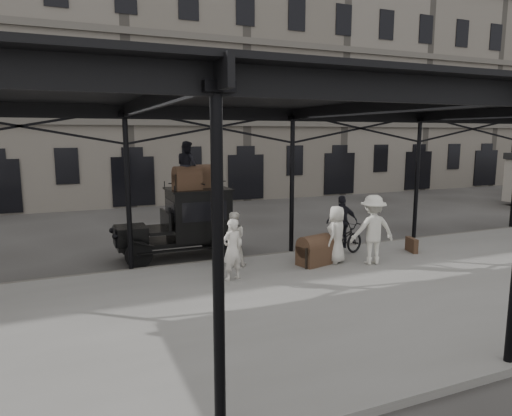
{
  "coord_description": "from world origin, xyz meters",
  "views": [
    {
      "loc": [
        -6.58,
        -10.65,
        3.85
      ],
      "look_at": [
        -1.39,
        1.6,
        1.7
      ],
      "focal_mm": 32.0,
      "sensor_mm": 36.0,
      "label": 1
    }
  ],
  "objects": [
    {
      "name": "suitcase_flat",
      "position": [
        0.61,
        1.09,
        0.35
      ],
      "size": [
        0.6,
        0.41,
        0.4
      ],
      "primitive_type": "cube",
      "rotation": [
        0.0,
        0.0,
        0.48
      ],
      "color": "#4B3423",
      "rests_on": "platform"
    },
    {
      "name": "porter_roof",
      "position": [
        -3.07,
        3.07,
        2.92
      ],
      "size": [
        0.76,
        0.86,
        1.48
      ],
      "primitive_type": "imported",
      "rotation": [
        0.0,
        0.0,
        1.89
      ],
      "color": "black",
      "rests_on": "taxi"
    },
    {
      "name": "wicker_hamper",
      "position": [
        0.58,
        0.76,
        0.4
      ],
      "size": [
        0.63,
        0.48,
        0.5
      ],
      "primitive_type": "cube",
      "rotation": [
        0.0,
        0.0,
        -0.06
      ],
      "color": "olive",
      "rests_on": "platform"
    },
    {
      "name": "ground",
      "position": [
        0.0,
        0.0,
        0.0
      ],
      "size": [
        120.0,
        120.0,
        0.0
      ],
      "primitive_type": "plane",
      "color": "#383533",
      "rests_on": "ground"
    },
    {
      "name": "steamer_trunk_platform",
      "position": [
        -0.07,
        0.39,
        0.51
      ],
      "size": [
        1.1,
        0.83,
        0.72
      ],
      "primitive_type": null,
      "rotation": [
        0.0,
        0.0,
        0.26
      ],
      "color": "#4B3423",
      "rests_on": "platform"
    },
    {
      "name": "steamer_trunk_roof_far",
      "position": [
        -2.37,
        3.37,
        2.48
      ],
      "size": [
        0.85,
        0.54,
        0.61
      ],
      "primitive_type": null,
      "rotation": [
        0.0,
        0.0,
        0.05
      ],
      "color": "#4B3423",
      "rests_on": "taxi"
    },
    {
      "name": "building_frontage",
      "position": [
        0.0,
        18.0,
        7.0
      ],
      "size": [
        64.0,
        8.0,
        14.0
      ],
      "primitive_type": "cube",
      "color": "slate",
      "rests_on": "ground"
    },
    {
      "name": "porter_left",
      "position": [
        -2.73,
        0.01,
        0.95
      ],
      "size": [
        0.66,
        0.52,
        1.59
      ],
      "primitive_type": "imported",
      "rotation": [
        0.0,
        0.0,
        3.4
      ],
      "color": "silver",
      "rests_on": "platform"
    },
    {
      "name": "platform",
      "position": [
        0.0,
        -2.0,
        0.07
      ],
      "size": [
        28.0,
        8.0,
        0.15
      ],
      "primitive_type": "cube",
      "color": "slate",
      "rests_on": "ground"
    },
    {
      "name": "suitcase_upright",
      "position": [
        3.5,
        0.43,
        0.38
      ],
      "size": [
        0.3,
        0.62,
        0.45
      ],
      "primitive_type": "cube",
      "rotation": [
        0.0,
        0.0,
        -0.25
      ],
      "color": "#4B3423",
      "rests_on": "platform"
    },
    {
      "name": "porter_right",
      "position": [
        1.49,
        -0.17,
        1.15
      ],
      "size": [
        1.42,
        0.98,
        2.01
      ],
      "primitive_type": "imported",
      "rotation": [
        0.0,
        0.0,
        2.95
      ],
      "color": "beige",
      "rests_on": "platform"
    },
    {
      "name": "porter_midleft",
      "position": [
        -2.29,
        1.16,
        0.93
      ],
      "size": [
        0.87,
        0.75,
        1.56
      ],
      "primitive_type": "imported",
      "rotation": [
        0.0,
        0.0,
        2.91
      ],
      "color": "silver",
      "rests_on": "platform"
    },
    {
      "name": "taxi",
      "position": [
        -3.04,
        3.16,
        1.2
      ],
      "size": [
        3.65,
        1.55,
        2.18
      ],
      "color": "black",
      "rests_on": "ground"
    },
    {
      "name": "steamer_trunk_roof_near",
      "position": [
        -3.12,
        2.92,
        2.48
      ],
      "size": [
        0.88,
        0.6,
        0.6
      ],
      "primitive_type": null,
      "rotation": [
        0.0,
        0.0,
        0.12
      ],
      "color": "#4B3423",
      "rests_on": "taxi"
    },
    {
      "name": "porter_official",
      "position": [
        1.76,
        1.8,
        1.02
      ],
      "size": [
        1.1,
        0.74,
        1.73
      ],
      "primitive_type": "imported",
      "rotation": [
        0.0,
        0.0,
        2.79
      ],
      "color": "black",
      "rests_on": "platform"
    },
    {
      "name": "canopy",
      "position": [
        0.0,
        -1.72,
        4.6
      ],
      "size": [
        22.5,
        9.0,
        4.74
      ],
      "color": "black",
      "rests_on": "ground"
    },
    {
      "name": "bicycle",
      "position": [
        1.12,
        0.89,
        0.65
      ],
      "size": [
        2.03,
        1.17,
        1.01
      ],
      "primitive_type": "imported",
      "rotation": [
        0.0,
        0.0,
        1.85
      ],
      "color": "black",
      "rests_on": "platform"
    },
    {
      "name": "porter_centre",
      "position": [
        0.6,
        0.33,
        0.98
      ],
      "size": [
        0.97,
        0.92,
        1.67
      ],
      "primitive_type": "imported",
      "rotation": [
        0.0,
        0.0,
        3.8
      ],
      "color": "beige",
      "rests_on": "platform"
    }
  ]
}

